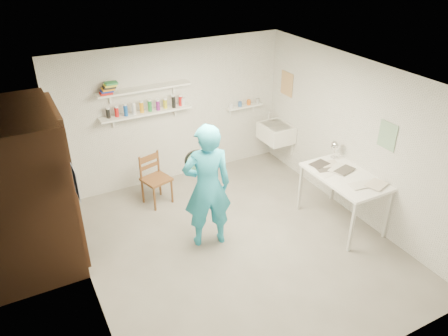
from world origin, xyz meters
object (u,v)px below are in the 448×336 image
man (207,187)px  work_table (342,199)px  wall_clock (197,161)px  desk_lamp (336,145)px  wooden_chair (156,179)px  belfast_sink (276,133)px

man → work_table: bearing=178.1°
work_table → wall_clock: bearing=159.9°
man → desk_lamp: size_ratio=11.70×
work_table → desk_lamp: 0.83m
man → wooden_chair: bearing=-64.6°
wall_clock → desk_lamp: size_ratio=2.10×
work_table → desk_lamp: desk_lamp is taller
belfast_sink → wooden_chair: bearing=-176.7°
wooden_chair → desk_lamp: desk_lamp is taller
wooden_chair → desk_lamp: bearing=-44.3°
belfast_sink → wooden_chair: wooden_chair is taller
man → work_table: 2.09m
man → wooden_chair: 1.41m
belfast_sink → work_table: 1.98m
wooden_chair → wall_clock: bearing=-93.7°
wall_clock → desk_lamp: (2.22, -0.24, -0.16)m
desk_lamp → wooden_chair: bearing=151.7°
belfast_sink → wooden_chair: size_ratio=0.69×
belfast_sink → desk_lamp: (0.10, -1.46, 0.35)m
wall_clock → man: bearing=-64.0°
wall_clock → work_table: (2.01, -0.74, -0.80)m
man → wall_clock: bearing=-64.0°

